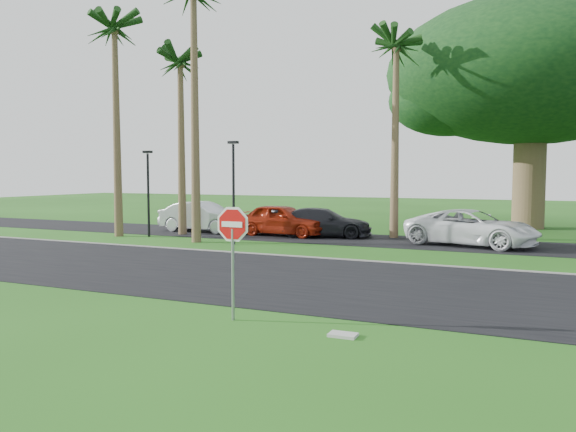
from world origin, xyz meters
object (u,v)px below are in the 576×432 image
at_px(stop_sign_near, 233,239).
at_px(car_dark, 323,223).
at_px(car_silver, 203,217).
at_px(car_red, 282,220).
at_px(car_minivan, 472,228).

height_order(stop_sign_near, car_dark, stop_sign_near).
relative_size(stop_sign_near, car_silver, 0.53).
bearing_deg(car_red, stop_sign_near, -155.82).
distance_m(stop_sign_near, car_dark, 16.48).
height_order(car_red, car_dark, car_red).
xyz_separation_m(car_silver, car_minivan, (14.08, -0.21, -0.02)).
bearing_deg(stop_sign_near, car_dark, 103.69).
distance_m(stop_sign_near, car_silver, 18.87).
bearing_deg(car_red, car_silver, 93.47).
height_order(car_dark, car_minivan, car_minivan).
bearing_deg(car_dark, car_minivan, -106.78).
height_order(stop_sign_near, car_silver, stop_sign_near).
xyz_separation_m(car_red, car_dark, (2.04, 0.45, -0.10)).
distance_m(stop_sign_near, car_red, 16.65).
bearing_deg(car_minivan, car_red, 102.84).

